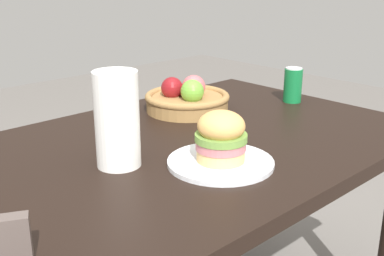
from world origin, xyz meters
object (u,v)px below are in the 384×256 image
plate (220,162)px  fruit_basket (187,99)px  soda_can (293,85)px  napkin_holder (12,241)px  paper_towel_roll (117,120)px  sandwich (221,136)px

plate → fruit_basket: bearing=57.2°
plate → fruit_basket: fruit_basket is taller
soda_can → napkin_holder: bearing=-166.2°
plate → napkin_holder: bearing=-173.9°
soda_can → paper_towel_roll: (-0.81, -0.06, 0.06)m
soda_can → paper_towel_roll: paper_towel_roll is taller
plate → sandwich: 0.07m
plate → napkin_holder: (-0.56, -0.06, 0.04)m
sandwich → napkin_holder: (-0.56, -0.06, -0.03)m
paper_towel_roll → napkin_holder: (-0.38, -0.23, -0.07)m
plate → sandwich: size_ratio=2.06×
sandwich → paper_towel_roll: (-0.19, 0.17, 0.04)m
sandwich → napkin_holder: bearing=-173.9°
plate → fruit_basket: (0.26, 0.41, 0.04)m
soda_can → fruit_basket: soda_can is taller
plate → paper_towel_roll: bearing=137.3°
fruit_basket → paper_towel_roll: size_ratio=1.21×
plate → soda_can: size_ratio=2.14×
soda_can → napkin_holder: size_ratio=1.40×
plate → paper_towel_roll: 0.28m
plate → fruit_basket: 0.49m
sandwich → fruit_basket: 0.49m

